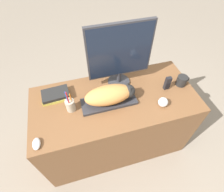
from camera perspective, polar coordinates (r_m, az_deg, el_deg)
The scene contains 11 objects.
ground_plane at distance 2.01m, azimuth 3.56°, elevation -22.21°, with size 12.00×12.00×0.00m, color gray.
desk at distance 1.78m, azimuth 0.83°, elevation -8.73°, with size 1.41×0.65×0.77m.
keyboard at distance 1.44m, azimuth -1.03°, elevation -1.84°, with size 0.45×0.17×0.02m.
cat at distance 1.37m, azimuth -0.21°, elevation 0.56°, with size 0.41×0.18×0.15m.
monitor at distance 1.39m, azimuth 2.60°, elevation 13.66°, with size 0.53×0.20×0.57m.
computer_mouse at distance 1.34m, azimuth -23.46°, elevation -14.13°, with size 0.05×0.09×0.03m.
coffee_mug at distance 1.67m, azimuth 21.88°, elevation 4.70°, with size 0.12×0.09×0.09m.
pen_cup at distance 1.40m, azimuth -13.44°, elevation -2.85°, with size 0.07×0.07×0.22m.
baseball at distance 1.46m, azimuth 16.33°, elevation -1.93°, with size 0.08×0.08×0.08m.
phone at distance 1.58m, azimuth 17.65°, elevation 3.97°, with size 0.05×0.03×0.13m.
book_stack at distance 1.54m, azimuth -18.06°, elevation 0.31°, with size 0.23×0.16×0.05m.
Camera 1 is at (-0.28, -0.56, 1.90)m, focal length 28.00 mm.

